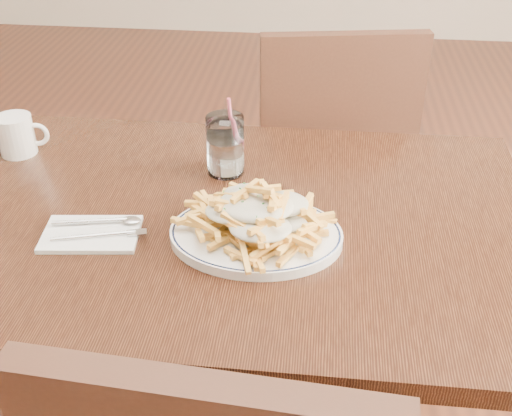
# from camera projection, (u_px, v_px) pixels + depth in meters

# --- Properties ---
(table) EXTENTS (1.20, 0.80, 0.75)m
(table) POSITION_uv_depth(u_px,v_px,m) (233.00, 246.00, 1.30)
(table) COLOR black
(table) RESTS_ON ground
(chair_far) EXTENTS (0.50, 0.50, 0.94)m
(chair_far) POSITION_uv_depth(u_px,v_px,m) (330.00, 156.00, 1.92)
(chair_far) COLOR black
(chair_far) RESTS_ON ground
(fries_plate) EXTENTS (0.33, 0.29, 0.02)m
(fries_plate) POSITION_uv_depth(u_px,v_px,m) (256.00, 235.00, 1.18)
(fries_plate) COLOR white
(fries_plate) RESTS_ON table
(loaded_fries) EXTENTS (0.32, 0.29, 0.08)m
(loaded_fries) POSITION_uv_depth(u_px,v_px,m) (256.00, 211.00, 1.15)
(loaded_fries) COLOR #EEB348
(loaded_fries) RESTS_ON fries_plate
(napkin) EXTENTS (0.19, 0.13, 0.01)m
(napkin) POSITION_uv_depth(u_px,v_px,m) (91.00, 234.00, 1.19)
(napkin) COLOR white
(napkin) RESTS_ON table
(cutlery) EXTENTS (0.19, 0.11, 0.01)m
(cutlery) POSITION_uv_depth(u_px,v_px,m) (91.00, 229.00, 1.20)
(cutlery) COLOR silver
(cutlery) RESTS_ON napkin
(water_glass) EXTENTS (0.08, 0.08, 0.18)m
(water_glass) POSITION_uv_depth(u_px,v_px,m) (226.00, 148.00, 1.37)
(water_glass) COLOR white
(water_glass) RESTS_ON table
(coffee_mug) EXTENTS (0.12, 0.08, 0.09)m
(coffee_mug) POSITION_uv_depth(u_px,v_px,m) (17.00, 135.00, 1.45)
(coffee_mug) COLOR white
(coffee_mug) RESTS_ON table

